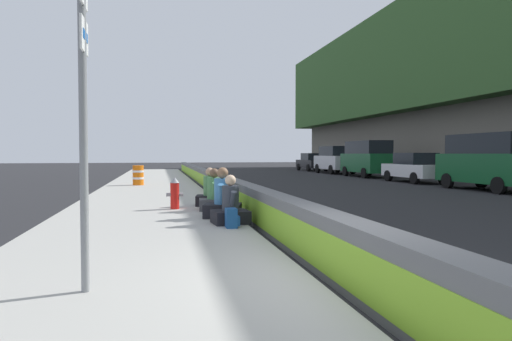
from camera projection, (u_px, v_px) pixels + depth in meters
ground_plane at (353, 290)px, 5.51m from camera, size 160.00×160.00×0.00m
sidewalk_strip at (128, 299)px, 4.95m from camera, size 80.00×4.40×0.14m
jersey_barrier at (353, 255)px, 5.49m from camera, size 76.00×0.45×0.85m
route_sign_post at (83, 103)px, 4.91m from camera, size 0.44×0.09×3.60m
fire_hydrant at (175, 193)px, 12.42m from camera, size 0.26×0.46×0.88m
seated_person_foreground at (231, 208)px, 9.84m from camera, size 0.73×0.83×1.06m
seated_person_middle at (223, 202)px, 10.80m from camera, size 0.93×1.02×1.20m
seated_person_rear at (214, 197)px, 12.17m from camera, size 0.75×0.86×1.13m
seated_person_far at (210, 194)px, 13.26m from camera, size 0.81×0.90×1.11m
backpack at (232, 218)px, 9.28m from camera, size 0.32×0.28×0.40m
construction_barrel at (138, 175)px, 21.88m from camera, size 0.54×0.54×0.95m
parked_car_third at (490, 161)px, 20.20m from camera, size 5.13×2.17×2.56m
parked_car_fourth at (415, 168)px, 25.98m from camera, size 4.50×1.96×1.71m
parked_car_midline at (367, 158)px, 32.06m from camera, size 5.12×2.15×2.56m
parked_car_far at (335, 159)px, 37.70m from camera, size 4.83×2.12×2.28m
parked_car_farther at (312, 162)px, 43.82m from camera, size 4.53×2.01×1.71m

